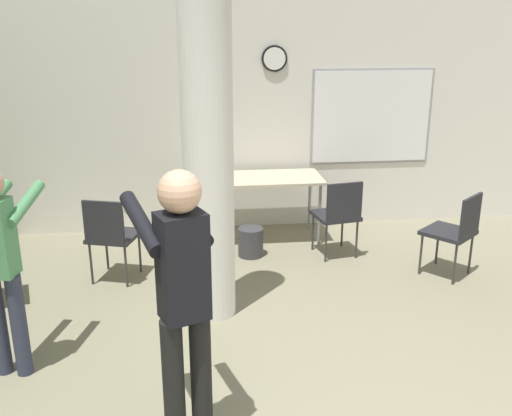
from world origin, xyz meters
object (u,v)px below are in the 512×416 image
at_px(bottle_on_table, 222,169).
at_px(chair_near_pillar, 111,233).
at_px(folding_table, 258,182).
at_px(chair_mid_room, 456,228).
at_px(person_watching_back, 0,257).
at_px(chair_table_right, 338,212).
at_px(person_playing_front, 182,292).

relative_size(bottle_on_table, chair_near_pillar, 0.34).
distance_m(folding_table, chair_mid_room, 2.23).
distance_m(chair_mid_room, person_watching_back, 4.11).
bearing_deg(person_watching_back, chair_mid_room, 17.30).
height_order(bottle_on_table, chair_table_right, bottle_on_table).
xyz_separation_m(folding_table, chair_near_pillar, (-1.55, -1.00, -0.19)).
bearing_deg(person_watching_back, person_playing_front, -35.74).
relative_size(folding_table, person_playing_front, 0.85).
height_order(chair_table_right, person_playing_front, person_playing_front).
xyz_separation_m(folding_table, chair_table_right, (0.80, -0.64, -0.19)).
bearing_deg(chair_table_right, chair_near_pillar, -171.27).
bearing_deg(chair_mid_room, bottle_on_table, 150.97).
relative_size(chair_mid_room, person_watching_back, 0.56).
xyz_separation_m(folding_table, person_playing_front, (-0.83, -3.39, 0.32)).
distance_m(bottle_on_table, person_playing_front, 3.39).
distance_m(chair_mid_room, chair_table_right, 1.20).
bearing_deg(folding_table, chair_table_right, -38.96).
relative_size(folding_table, bottle_on_table, 4.98).
xyz_separation_m(chair_mid_room, chair_near_pillar, (-3.38, 0.27, 0.00)).
bearing_deg(chair_near_pillar, chair_mid_room, -4.53).
height_order(chair_table_right, chair_near_pillar, same).
relative_size(bottle_on_table, person_playing_front, 0.17).
bearing_deg(chair_mid_room, chair_near_pillar, 175.47).
bearing_deg(person_watching_back, folding_table, 50.03).
bearing_deg(chair_near_pillar, folding_table, 32.84).
distance_m(folding_table, person_playing_front, 3.51).
bearing_deg(chair_mid_room, chair_table_right, 148.52).
xyz_separation_m(folding_table, person_watching_back, (-2.09, -2.49, 0.21)).
relative_size(bottle_on_table, chair_mid_room, 0.34).
bearing_deg(person_watching_back, chair_near_pillar, 70.32).
distance_m(bottle_on_table, person_watching_back, 2.97).
bearing_deg(person_playing_front, bottle_on_table, 82.90).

